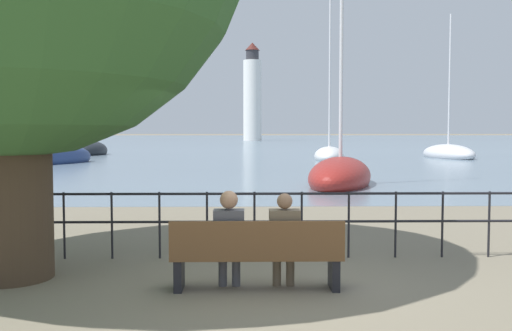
{
  "coord_description": "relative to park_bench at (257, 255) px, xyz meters",
  "views": [
    {
      "loc": [
        -0.15,
        -7.12,
        1.99
      ],
      "look_at": [
        0.0,
        0.5,
        1.54
      ],
      "focal_mm": 40.0,
      "sensor_mm": 36.0,
      "label": 1
    }
  ],
  "objects": [
    {
      "name": "sailboat_5",
      "position": [
        -11.96,
        28.73,
        -0.04
      ],
      "size": [
        4.17,
        6.86,
        13.13
      ],
      "rotation": [
        0.0,
        0.0,
        -0.36
      ],
      "color": "navy",
      "rests_on": "ground_plane"
    },
    {
      "name": "harbor_water",
      "position": [
        0.0,
        158.01,
        -0.44
      ],
      "size": [
        600.0,
        300.0,
        0.01
      ],
      "color": "slate",
      "rests_on": "ground_plane"
    },
    {
      "name": "harbor_lighthouse",
      "position": [
        1.5,
        121.14,
        9.71
      ],
      "size": [
        4.07,
        4.07,
        21.83
      ],
      "color": "white",
      "rests_on": "ground_plane"
    },
    {
      "name": "seated_person_left",
      "position": [
        -0.35,
        0.08,
        0.25
      ],
      "size": [
        0.39,
        0.35,
        1.26
      ],
      "color": "#4C4C51",
      "rests_on": "ground_plane"
    },
    {
      "name": "sailboat_3",
      "position": [
        5.82,
        33.2,
        -0.08
      ],
      "size": [
        3.01,
        5.86,
        12.9
      ],
      "rotation": [
        0.0,
        0.0,
        -0.17
      ],
      "color": "white",
      "rests_on": "ground_plane"
    },
    {
      "name": "sailboat_2",
      "position": [
        15.21,
        35.66,
        -0.1
      ],
      "size": [
        3.44,
        6.78,
        11.21
      ],
      "rotation": [
        0.0,
        0.0,
        0.14
      ],
      "color": "silver",
      "rests_on": "ground_plane"
    },
    {
      "name": "promenade_railing",
      "position": [
        0.0,
        1.85,
        0.25
      ],
      "size": [
        10.48,
        0.04,
        1.05
      ],
      "color": "black",
      "rests_on": "ground_plane"
    },
    {
      "name": "sailboat_4",
      "position": [
        -13.38,
        42.29,
        -0.05
      ],
      "size": [
        2.53,
        5.14,
        11.79
      ],
      "rotation": [
        0.0,
        0.0,
        -0.04
      ],
      "color": "black",
      "rests_on": "ground_plane"
    },
    {
      "name": "park_bench",
      "position": [
        0.0,
        0.0,
        0.0
      ],
      "size": [
        2.16,
        0.45,
        0.9
      ],
      "color": "brown",
      "rests_on": "ground_plane"
    },
    {
      "name": "seated_person_right",
      "position": [
        0.35,
        0.08,
        0.22
      ],
      "size": [
        0.39,
        0.35,
        1.22
      ],
      "color": "brown",
      "rests_on": "ground_plane"
    },
    {
      "name": "ground_plane",
      "position": [
        0.0,
        0.07,
        -0.45
      ],
      "size": [
        1000.0,
        1000.0,
        0.0
      ],
      "primitive_type": "plane",
      "color": "#7A705B"
    },
    {
      "name": "sailboat_0",
      "position": [
        3.41,
        14.07,
        -0.09
      ],
      "size": [
        3.82,
        6.38,
        11.29
      ],
      "rotation": [
        0.0,
        0.0,
        -0.29
      ],
      "color": "maroon",
      "rests_on": "ground_plane"
    }
  ]
}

